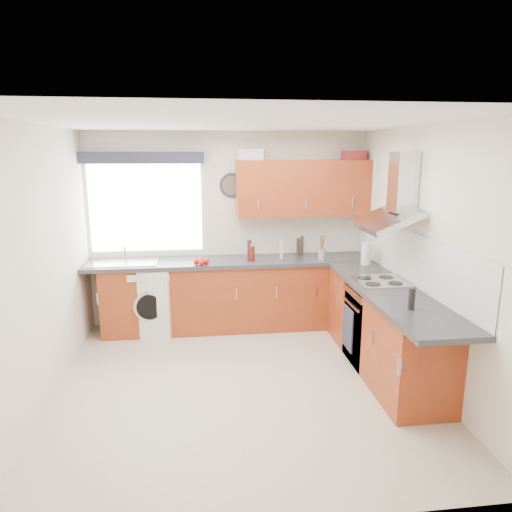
{
  "coord_description": "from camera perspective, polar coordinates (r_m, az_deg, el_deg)",
  "views": [
    {
      "loc": [
        -0.36,
        -4.13,
        2.25
      ],
      "look_at": [
        0.25,
        0.85,
        1.1
      ],
      "focal_mm": 32.0,
      "sensor_mm": 36.0,
      "label": 1
    }
  ],
  "objects": [
    {
      "name": "ground_plane",
      "position": [
        4.72,
        -1.83,
        -15.58
      ],
      "size": [
        3.6,
        3.6,
        0.0
      ],
      "primitive_type": "plane",
      "color": "beige"
    },
    {
      "name": "ceiling",
      "position": [
        4.16,
        -2.09,
        16.35
      ],
      "size": [
        3.6,
        3.6,
        0.02
      ],
      "primitive_type": "cube",
      "color": "white",
      "rests_on": "wall_back"
    },
    {
      "name": "wall_back",
      "position": [
        6.03,
        -3.46,
        3.33
      ],
      "size": [
        3.6,
        0.02,
        2.5
      ],
      "primitive_type": "cube",
      "color": "silver",
      "rests_on": "ground_plane"
    },
    {
      "name": "wall_front",
      "position": [
        2.56,
        1.64,
        -10.06
      ],
      "size": [
        3.6,
        0.02,
        2.5
      ],
      "primitive_type": "cube",
      "color": "silver",
      "rests_on": "ground_plane"
    },
    {
      "name": "wall_left",
      "position": [
        4.49,
        -25.49,
        -1.24
      ],
      "size": [
        0.02,
        3.6,
        2.5
      ],
      "primitive_type": "cube",
      "color": "silver",
      "rests_on": "ground_plane"
    },
    {
      "name": "wall_right",
      "position": [
        4.77,
        20.14,
        -0.0
      ],
      "size": [
        0.02,
        3.6,
        2.5
      ],
      "primitive_type": "cube",
      "color": "silver",
      "rests_on": "ground_plane"
    },
    {
      "name": "window",
      "position": [
        6.0,
        -13.6,
        5.85
      ],
      "size": [
        1.4,
        0.02,
        1.1
      ],
      "primitive_type": "cube",
      "color": "silver",
      "rests_on": "wall_back"
    },
    {
      "name": "window_blind",
      "position": [
        5.87,
        -14.02,
        11.85
      ],
      "size": [
        1.5,
        0.18,
        0.14
      ],
      "primitive_type": "cube",
      "color": "#262533",
      "rests_on": "wall_back"
    },
    {
      "name": "splashback",
      "position": [
        5.04,
        18.45,
        -0.03
      ],
      "size": [
        0.01,
        3.0,
        0.54
      ],
      "primitive_type": "cube",
      "color": "white",
      "rests_on": "wall_right"
    },
    {
      "name": "base_cab_back",
      "position": [
        5.93,
        -4.14,
        -4.99
      ],
      "size": [
        3.0,
        0.58,
        0.86
      ],
      "primitive_type": "cube",
      "color": "maroon",
      "rests_on": "ground_plane"
    },
    {
      "name": "base_cab_corner",
      "position": [
        6.2,
        10.83,
        -4.39
      ],
      "size": [
        0.6,
        0.6,
        0.86
      ],
      "primitive_type": "cube",
      "color": "maroon",
      "rests_on": "ground_plane"
    },
    {
      "name": "base_cab_right",
      "position": [
        5.01,
        15.64,
        -8.88
      ],
      "size": [
        0.58,
        2.1,
        0.86
      ],
      "primitive_type": "cube",
      "color": "maroon",
      "rests_on": "ground_plane"
    },
    {
      "name": "worktop_back",
      "position": [
        5.81,
        -3.23,
        -0.71
      ],
      "size": [
        3.6,
        0.62,
        0.05
      ],
      "primitive_type": "cube",
      "color": "#2A2B2D",
      "rests_on": "base_cab_back"
    },
    {
      "name": "worktop_right",
      "position": [
        4.73,
        16.55,
        -4.41
      ],
      "size": [
        0.62,
        2.42,
        0.05
      ],
      "primitive_type": "cube",
      "color": "#2A2B2D",
      "rests_on": "base_cab_right"
    },
    {
      "name": "sink",
      "position": [
        5.86,
        -16.32,
        -0.44
      ],
      "size": [
        0.84,
        0.46,
        0.1
      ],
      "primitive_type": null,
      "color": "#B8BEC3",
      "rests_on": "worktop_back"
    },
    {
      "name": "oven",
      "position": [
        5.14,
        14.89,
        -8.34
      ],
      "size": [
        0.56,
        0.58,
        0.85
      ],
      "primitive_type": "cube",
      "color": "black",
      "rests_on": "ground_plane"
    },
    {
      "name": "hob_plate",
      "position": [
        4.99,
        15.22,
        -3.06
      ],
      "size": [
        0.52,
        0.52,
        0.01
      ],
      "primitive_type": "cube",
      "color": "#B8BEC3",
      "rests_on": "worktop_right"
    },
    {
      "name": "extractor_hood",
      "position": [
        4.87,
        16.91,
        6.69
      ],
      "size": [
        0.52,
        0.78,
        0.66
      ],
      "primitive_type": null,
      "color": "#B8BEC3",
      "rests_on": "wall_right"
    },
    {
      "name": "upper_cabinets",
      "position": [
        5.92,
        5.89,
        8.48
      ],
      "size": [
        1.7,
        0.35,
        0.7
      ],
      "primitive_type": "cube",
      "color": "maroon",
      "rests_on": "wall_back"
    },
    {
      "name": "washing_machine",
      "position": [
        5.93,
        -12.88,
        -5.33
      ],
      "size": [
        0.69,
        0.67,
        0.85
      ],
      "primitive_type": "cube",
      "rotation": [
        0.0,
        0.0,
        -0.21
      ],
      "color": "silver",
      "rests_on": "ground_plane"
    },
    {
      "name": "wall_clock",
      "position": [
        5.92,
        -3.02,
        8.8
      ],
      "size": [
        0.31,
        0.04,
        0.31
      ],
      "primitive_type": "cylinder",
      "rotation": [
        1.57,
        0.0,
        0.0
      ],
      "color": "#262533",
      "rests_on": "wall_back"
    },
    {
      "name": "casserole",
      "position": [
        5.89,
        -0.55,
        12.57
      ],
      "size": [
        0.36,
        0.29,
        0.13
      ],
      "primitive_type": "cube",
      "rotation": [
        0.0,
        0.0,
        -0.2
      ],
      "color": "silver",
      "rests_on": "upper_cabinets"
    },
    {
      "name": "storage_box",
      "position": [
        6.07,
        12.15,
        12.22
      ],
      "size": [
        0.3,
        0.27,
        0.11
      ],
      "primitive_type": "cube",
      "rotation": [
        0.0,
        0.0,
        0.31
      ],
      "color": "#9F2C2C",
      "rests_on": "upper_cabinets"
    },
    {
      "name": "utensil_pot",
      "position": [
        5.83,
        8.22,
        0.14
      ],
      "size": [
        0.09,
        0.09,
        0.13
      ],
      "primitive_type": "cylinder",
      "rotation": [
        0.0,
        0.0,
        -0.0
      ],
      "color": "gray",
      "rests_on": "worktop_back"
    },
    {
      "name": "kitchen_roll",
      "position": [
        5.68,
        13.61,
        0.25
      ],
      "size": [
        0.14,
        0.14,
        0.26
      ],
      "primitive_type": "cylinder",
      "rotation": [
        0.0,
        0.0,
        -0.17
      ],
      "color": "silver",
      "rests_on": "worktop_right"
    },
    {
      "name": "tomato_cluster",
      "position": [
        5.59,
        -6.84,
        -0.68
      ],
      "size": [
        0.21,
        0.21,
        0.07
      ],
      "primitive_type": null,
      "rotation": [
        0.0,
        0.0,
        -0.35
      ],
      "color": "red",
      "rests_on": "worktop_back"
    },
    {
      "name": "jar_0",
      "position": [
        5.68,
        -0.48,
        0.26
      ],
      "size": [
        0.06,
        0.06,
        0.19
      ],
      "primitive_type": "cylinder",
      "color": "#531211",
      "rests_on": "worktop_back"
    },
    {
      "name": "jar_1",
      "position": [
        6.1,
        5.78,
        1.35
      ],
      "size": [
        0.04,
        0.04,
        0.25
      ],
      "primitive_type": "cylinder",
      "color": "#412F24",
      "rests_on": "worktop_back"
    },
    {
      "name": "jar_2",
      "position": [
        6.02,
        5.3,
        1.13
      ],
      "size": [
        0.05,
        0.05,
        0.23
      ],
      "primitive_type": "cylinder",
      "color": "#2C2418",
      "rests_on": "worktop_back"
    },
    {
      "name": "jar_3",
      "position": [
        5.82,
        3.22,
        0.77
      ],
      "size": [
        0.05,
        0.05,
        0.24
      ],
      "primitive_type": "cylinder",
      "color": "#BBB09F",
      "rests_on": "worktop_back"
    },
    {
      "name": "jar_4",
      "position": [
        5.68,
        -0.43,
        0.44
      ],
      "size": [
        0.05,
        0.05,
        0.23
      ],
      "primitive_type": "cylinder",
      "color": "olive",
      "rests_on": "worktop_back"
    },
    {
      "name": "jar_5",
      "position": [
        5.74,
        -0.82,
        0.72
      ],
      "size": [
        0.06,
        0.06,
        0.26
      ],
      "primitive_type": "cylinder",
      "color": "#40171C",
      "rests_on": "worktop_back"
    },
    {
      "name": "bottle_0",
      "position": [
        4.19,
        18.88,
        -5.07
      ],
      "size": [
        0.06,
        0.06,
        0.19
      ],
      "primitive_type": "cylinder",
      "color": "black",
      "rests_on": "worktop_right"
    }
  ]
}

